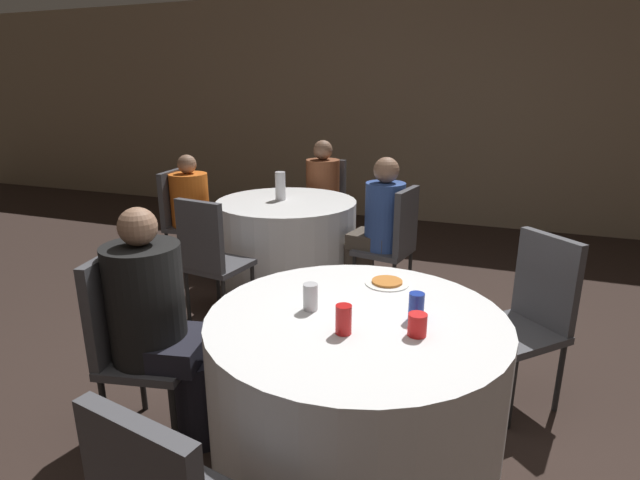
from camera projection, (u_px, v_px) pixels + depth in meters
name	position (u px, v px, depth m)	size (l,w,h in m)	color
ground_plane	(344.00, 442.00, 2.45)	(16.00, 16.00, 0.00)	#332621
wall_back	(458.00, 111.00, 6.02)	(16.00, 0.06, 2.80)	gray
table_near	(355.00, 388.00, 2.27)	(1.31, 1.31, 0.72)	white
table_far	(287.00, 240.00, 4.45)	(1.23, 1.23, 0.72)	white
chair_near_northeast	(532.00, 307.00, 2.65)	(0.57, 0.57, 0.94)	#47474C
chair_near_west	(130.00, 333.00, 2.37)	(0.47, 0.47, 0.94)	#47474C
chair_far_west	(181.00, 213.00, 4.64)	(0.44, 0.44, 0.94)	#47474C
chair_far_east	(395.00, 237.00, 3.89)	(0.47, 0.47, 0.94)	#47474C
chair_far_north	(326.00, 197.00, 5.32)	(0.40, 0.41, 0.94)	#47474C
chair_far_south	(209.00, 252.00, 3.53)	(0.45, 0.46, 0.94)	#47474C
person_blue_shirt	(376.00, 230.00, 3.97)	(0.49, 0.35, 1.17)	#4C4238
person_orange_shirt	(197.00, 213.00, 4.60)	(0.51, 0.37, 1.09)	#4C4238
person_black_shirt	(161.00, 327.00, 2.33)	(0.51, 0.39, 1.17)	black
person_floral_shirt	(321.00, 196.00, 5.17)	(0.35, 0.51, 1.16)	#33384C
pizza_plate_near	(387.00, 282.00, 2.52)	(0.22, 0.22, 0.02)	white
soda_can_silver	(310.00, 297.00, 2.21)	(0.07, 0.07, 0.12)	silver
soda_can_blue	(416.00, 307.00, 2.11)	(0.07, 0.07, 0.12)	#1E38A5
soda_can_red	(344.00, 319.00, 1.99)	(0.07, 0.07, 0.12)	red
cup_near	(417.00, 325.00, 1.98)	(0.08, 0.08, 0.09)	red
bottle_far	(280.00, 186.00, 4.36)	(0.09, 0.09, 0.25)	white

